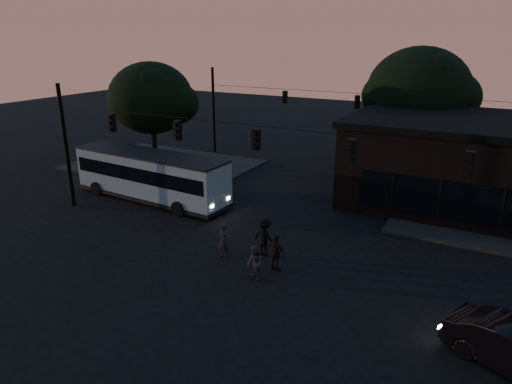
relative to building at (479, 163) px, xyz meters
The scene contains 12 objects.
ground 18.53m from the building, 119.40° to the right, with size 120.00×120.00×0.00m, color black.
sidewalk_far_left 23.23m from the building, behind, with size 14.00×10.00×0.15m, color black.
building is the anchor object (origin of this frame).
tree_behind 8.57m from the building, 129.68° to the left, with size 7.60×7.60×9.43m.
tree_left 23.37m from the building, behind, with size 6.40×6.40×8.30m.
signal_rig_near 15.08m from the building, 126.93° to the right, with size 26.24×0.30×7.50m.
signal_rig_far 9.97m from the building, 155.90° to the left, with size 26.24×0.30×7.50m.
bus 20.40m from the building, 154.29° to the right, with size 11.16×3.21×3.10m.
pedestrian_a 16.89m from the building, 126.09° to the right, with size 0.64×0.42×1.76m, color black.
pedestrian_b 16.62m from the building, 117.45° to the right, with size 0.77×0.60×1.58m, color #2F2B2B.
pedestrian_c 15.38m from the building, 118.03° to the right, with size 1.02×0.43×1.75m, color black.
pedestrian_d 15.00m from the building, 123.92° to the right, with size 1.23×0.71×1.91m, color black.
Camera 1 is at (9.82, -14.10, 10.05)m, focal length 32.00 mm.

